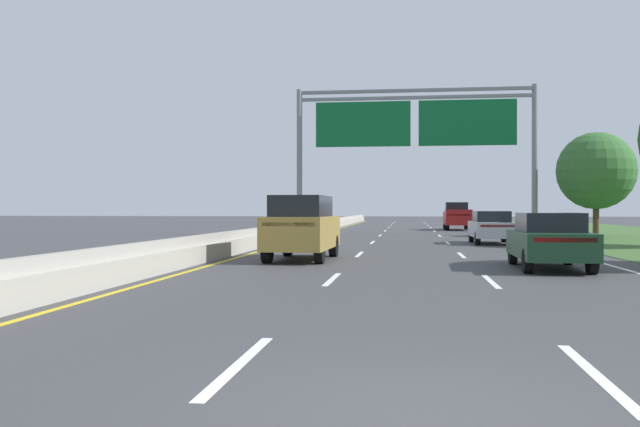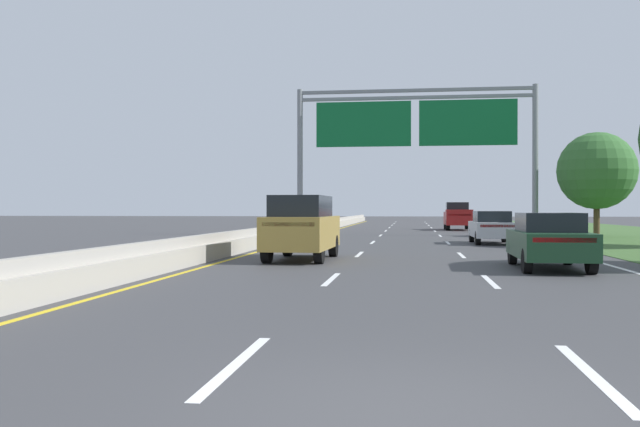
% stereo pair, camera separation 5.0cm
% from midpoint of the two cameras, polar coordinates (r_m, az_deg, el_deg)
% --- Properties ---
extents(ground_plane, '(220.00, 220.00, 0.00)m').
position_cam_midpoint_polar(ground_plane, '(40.74, 7.55, -1.97)').
color(ground_plane, '#3D3D3F').
extents(lane_striping, '(11.96, 106.00, 0.01)m').
position_cam_midpoint_polar(lane_striping, '(40.28, 7.55, -1.99)').
color(lane_striping, white).
rests_on(lane_striping, ground).
extents(median_barrier_concrete, '(0.60, 110.00, 0.85)m').
position_cam_midpoint_polar(median_barrier_concrete, '(41.25, -1.66, -1.45)').
color(median_barrier_concrete, '#A8A399').
rests_on(median_barrier_concrete, ground).
extents(overhead_sign_gantry, '(15.06, 0.42, 9.37)m').
position_cam_midpoint_polar(overhead_sign_gantry, '(43.75, 7.95, 6.92)').
color(overhead_sign_gantry, gray).
rests_on(overhead_sign_gantry, ground).
extents(pickup_truck_red, '(2.04, 5.42, 2.20)m').
position_cam_midpoint_polar(pickup_truck_red, '(55.43, 11.42, -0.24)').
color(pickup_truck_red, maroon).
rests_on(pickup_truck_red, ground).
extents(car_silver_right_lane_sedan, '(1.85, 4.41, 1.57)m').
position_cam_midpoint_polar(car_silver_right_lane_sedan, '(33.98, 14.14, -1.07)').
color(car_silver_right_lane_sedan, '#B2B5BA').
rests_on(car_silver_right_lane_sedan, ground).
extents(car_gold_left_lane_suv, '(2.01, 4.74, 2.11)m').
position_cam_midpoint_polar(car_gold_left_lane_suv, '(22.56, -1.44, -1.09)').
color(car_gold_left_lane_suv, '#A38438').
rests_on(car_gold_left_lane_suv, ground).
extents(car_darkgreen_right_lane_sedan, '(1.91, 4.44, 1.57)m').
position_cam_midpoint_polar(car_darkgreen_right_lane_sedan, '(20.17, 18.58, -2.08)').
color(car_darkgreen_right_lane_sedan, '#193D23').
rests_on(car_darkgreen_right_lane_sedan, ground).
extents(roadside_tree_far, '(4.61, 4.61, 6.26)m').
position_cam_midpoint_polar(roadside_tree_far, '(44.15, 22.08, 3.31)').
color(roadside_tree_far, '#4C3823').
rests_on(roadside_tree_far, ground).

